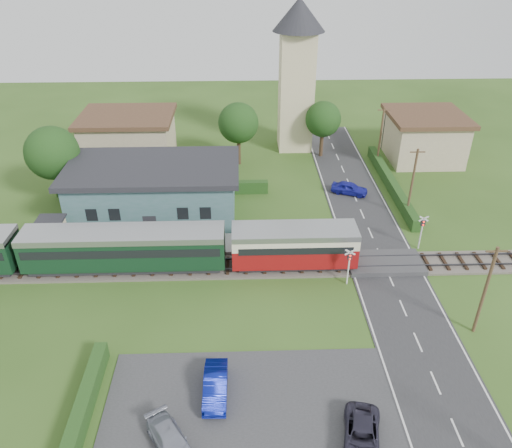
{
  "coord_description": "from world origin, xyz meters",
  "views": [
    {
      "loc": [
        -1.77,
        -31.45,
        24.24
      ],
      "look_at": [
        -0.61,
        4.0,
        3.0
      ],
      "focal_mm": 35.0,
      "sensor_mm": 36.0,
      "label": 1
    }
  ],
  "objects_px": {
    "car_on_road": "(349,188)",
    "car_park_blue": "(215,386)",
    "crossing_signal_far": "(422,227)",
    "pedestrian_far": "(54,240)",
    "crossing_signal_near": "(349,262)",
    "pedestrian_near": "(241,239)",
    "church_tower": "(297,65)",
    "house_east": "(424,136)",
    "station_building": "(155,191)",
    "equipment_hut": "(52,233)",
    "train": "(84,249)",
    "car_park_dark": "(362,436)",
    "house_west": "(129,137)",
    "car_park_silver": "(171,441)"
  },
  "relations": [
    {
      "from": "car_on_road",
      "to": "car_park_blue",
      "type": "bearing_deg",
      "value": 175.75
    },
    {
      "from": "crossing_signal_far",
      "to": "pedestrian_far",
      "type": "distance_m",
      "value": 31.31
    },
    {
      "from": "crossing_signal_near",
      "to": "crossing_signal_far",
      "type": "xyz_separation_m",
      "value": [
        7.2,
        4.8,
        0.0
      ]
    },
    {
      "from": "crossing_signal_near",
      "to": "pedestrian_near",
      "type": "bearing_deg",
      "value": 149.43
    },
    {
      "from": "church_tower",
      "to": "pedestrian_near",
      "type": "distance_m",
      "value": 26.09
    },
    {
      "from": "house_east",
      "to": "car_on_road",
      "type": "xyz_separation_m",
      "value": [
        -10.47,
        -9.16,
        -2.11
      ]
    },
    {
      "from": "car_park_blue",
      "to": "pedestrian_far",
      "type": "bearing_deg",
      "value": 132.88
    },
    {
      "from": "station_building",
      "to": "pedestrian_far",
      "type": "xyz_separation_m",
      "value": [
        -7.7,
        -6.37,
        -1.33
      ]
    },
    {
      "from": "crossing_signal_near",
      "to": "car_on_road",
      "type": "relative_size",
      "value": 0.87
    },
    {
      "from": "equipment_hut",
      "to": "church_tower",
      "type": "xyz_separation_m",
      "value": [
        23.0,
        22.8,
        8.48
      ]
    },
    {
      "from": "crossing_signal_near",
      "to": "car_on_road",
      "type": "bearing_deg",
      "value": 78.4
    },
    {
      "from": "station_building",
      "to": "car_on_road",
      "type": "bearing_deg",
      "value": 11.14
    },
    {
      "from": "crossing_signal_far",
      "to": "car_park_blue",
      "type": "xyz_separation_m",
      "value": [
        -17.12,
        -15.28,
        -1.41
      ]
    },
    {
      "from": "house_east",
      "to": "car_park_blue",
      "type": "relative_size",
      "value": 2.21
    },
    {
      "from": "station_building",
      "to": "train",
      "type": "distance_m",
      "value": 10.02
    },
    {
      "from": "car_on_road",
      "to": "car_park_dark",
      "type": "relative_size",
      "value": 0.89
    },
    {
      "from": "equipment_hut",
      "to": "house_west",
      "type": "relative_size",
      "value": 0.24
    },
    {
      "from": "station_building",
      "to": "house_west",
      "type": "bearing_deg",
      "value": 109.65
    },
    {
      "from": "train",
      "to": "house_east",
      "type": "relative_size",
      "value": 4.91
    },
    {
      "from": "station_building",
      "to": "house_east",
      "type": "height_order",
      "value": "house_east"
    },
    {
      "from": "crossing_signal_near",
      "to": "pedestrian_far",
      "type": "height_order",
      "value": "crossing_signal_near"
    },
    {
      "from": "car_park_dark",
      "to": "church_tower",
      "type": "bearing_deg",
      "value": 101.87
    },
    {
      "from": "equipment_hut",
      "to": "church_tower",
      "type": "bearing_deg",
      "value": 44.75
    },
    {
      "from": "car_on_road",
      "to": "car_park_blue",
      "type": "xyz_separation_m",
      "value": [
        -13.05,
        -25.73,
        0.05
      ]
    },
    {
      "from": "equipment_hut",
      "to": "crossing_signal_near",
      "type": "relative_size",
      "value": 0.78
    },
    {
      "from": "car_park_dark",
      "to": "car_park_blue",
      "type": "bearing_deg",
      "value": 168.3
    },
    {
      "from": "pedestrian_far",
      "to": "crossing_signal_far",
      "type": "bearing_deg",
      "value": -108.58
    },
    {
      "from": "house_west",
      "to": "crossing_signal_far",
      "type": "bearing_deg",
      "value": -35.77
    },
    {
      "from": "equipment_hut",
      "to": "house_west",
      "type": "bearing_deg",
      "value": 81.38
    },
    {
      "from": "car_park_silver",
      "to": "pedestrian_far",
      "type": "distance_m",
      "value": 22.51
    },
    {
      "from": "church_tower",
      "to": "car_park_dark",
      "type": "height_order",
      "value": "church_tower"
    },
    {
      "from": "crossing_signal_near",
      "to": "car_on_road",
      "type": "height_order",
      "value": "crossing_signal_near"
    },
    {
      "from": "train",
      "to": "pedestrian_far",
      "type": "distance_m",
      "value": 4.32
    },
    {
      "from": "car_park_dark",
      "to": "pedestrian_far",
      "type": "distance_m",
      "value": 29.31
    },
    {
      "from": "station_building",
      "to": "pedestrian_near",
      "type": "height_order",
      "value": "station_building"
    },
    {
      "from": "church_tower",
      "to": "car_park_silver",
      "type": "xyz_separation_m",
      "value": [
        -10.78,
        -42.45,
        -9.58
      ]
    },
    {
      "from": "church_tower",
      "to": "crossing_signal_near",
      "type": "height_order",
      "value": "church_tower"
    },
    {
      "from": "house_east",
      "to": "crossing_signal_near",
      "type": "distance_m",
      "value": 27.95
    },
    {
      "from": "church_tower",
      "to": "house_west",
      "type": "distance_m",
      "value": 21.55
    },
    {
      "from": "house_east",
      "to": "pedestrian_near",
      "type": "distance_m",
      "value": 29.36
    },
    {
      "from": "church_tower",
      "to": "car_on_road",
      "type": "bearing_deg",
      "value": -71.01
    },
    {
      "from": "station_building",
      "to": "crossing_signal_near",
      "type": "height_order",
      "value": "station_building"
    },
    {
      "from": "station_building",
      "to": "crossing_signal_far",
      "type": "xyz_separation_m",
      "value": [
        23.6,
        -6.6,
        -0.55
      ]
    },
    {
      "from": "equipment_hut",
      "to": "car_park_silver",
      "type": "height_order",
      "value": "equipment_hut"
    },
    {
      "from": "crossing_signal_far",
      "to": "car_park_dark",
      "type": "height_order",
      "value": "crossing_signal_far"
    },
    {
      "from": "crossing_signal_far",
      "to": "car_park_blue",
      "type": "relative_size",
      "value": 0.82
    },
    {
      "from": "pedestrian_far",
      "to": "pedestrian_near",
      "type": "bearing_deg",
      "value": -108.69
    },
    {
      "from": "car_park_blue",
      "to": "pedestrian_far",
      "type": "xyz_separation_m",
      "value": [
        -14.18,
        15.52,
        0.62
      ]
    },
    {
      "from": "car_on_road",
      "to": "house_east",
      "type": "bearing_deg",
      "value": -26.18
    },
    {
      "from": "house_east",
      "to": "car_park_silver",
      "type": "bearing_deg",
      "value": -123.84
    }
  ]
}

